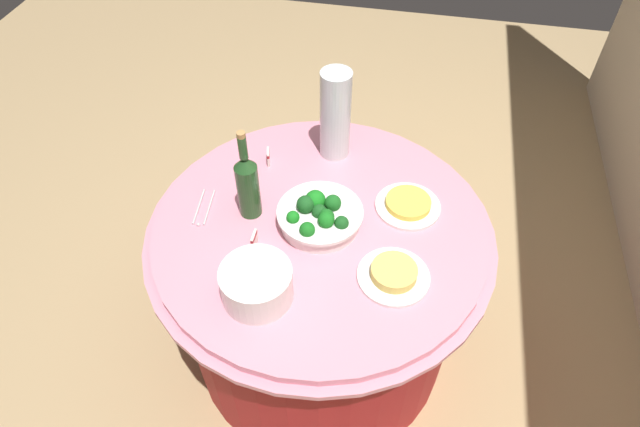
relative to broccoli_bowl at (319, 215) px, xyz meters
name	(u,v)px	position (x,y,z in m)	size (l,w,h in m)	color
ground_plane	(320,339)	(0.00, 0.00, -0.78)	(6.00, 6.00, 0.00)	tan
buffet_table	(320,288)	(0.00, 0.00, -0.41)	(1.16, 1.16, 0.74)	maroon
broccoli_bowl	(319,215)	(0.00, 0.00, 0.00)	(0.28, 0.28, 0.11)	white
plate_stack	(257,284)	(0.31, -0.12, 0.01)	(0.21, 0.21, 0.11)	white
wine_bottle	(248,184)	(-0.01, -0.23, 0.09)	(0.07, 0.07, 0.34)	#224A21
decorative_fruit_vase	(335,117)	(-0.37, -0.02, 0.12)	(0.11, 0.11, 0.34)	silver
serving_tongs	(203,208)	(0.01, -0.40, -0.04)	(0.17, 0.06, 0.01)	silver
food_plate_fried_egg	(408,205)	(-0.14, 0.28, -0.03)	(0.22, 0.22, 0.03)	white
food_plate_noodles	(394,274)	(0.17, 0.26, -0.03)	(0.22, 0.22, 0.04)	white
label_placard_front	(268,156)	(-0.26, -0.24, -0.01)	(0.05, 0.02, 0.05)	white
label_placard_mid	(254,240)	(0.13, -0.18, -0.01)	(0.05, 0.01, 0.05)	white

